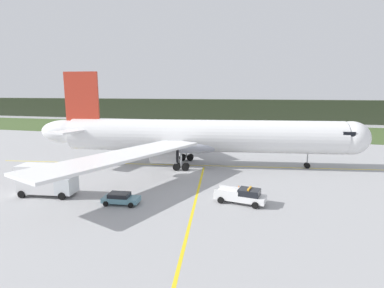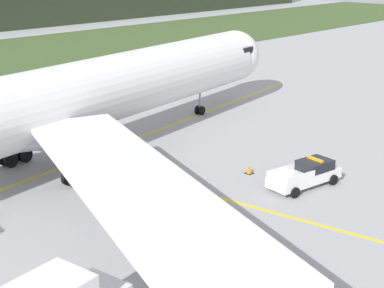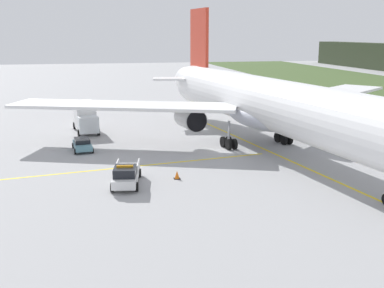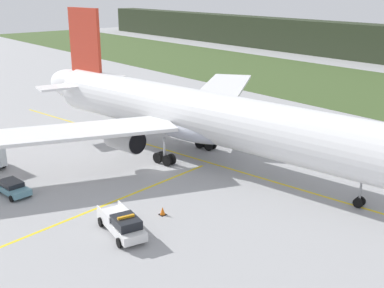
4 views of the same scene
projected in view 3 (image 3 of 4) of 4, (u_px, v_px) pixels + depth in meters
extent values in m
plane|color=#9C9C9E|center=(221.00, 150.00, 51.73)|extent=(320.00, 320.00, 0.00)
cube|color=yellow|center=(271.00, 152.00, 50.97)|extent=(71.76, 11.57, 0.01)
cube|color=yellow|center=(79.00, 172.00, 43.70)|extent=(6.23, 37.77, 0.01)
cylinder|color=white|center=(273.00, 104.00, 49.80)|extent=(45.66, 12.36, 5.38)
ellipsoid|color=white|center=(191.00, 80.00, 71.82)|extent=(9.13, 5.32, 4.03)
ellipsoid|color=#B5B9C9|center=(262.00, 115.00, 52.20)|extent=(13.42, 7.55, 2.96)
cube|color=white|center=(328.00, 95.00, 63.22)|extent=(20.18, 23.63, 0.35)
cylinder|color=#B5B5B5|center=(302.00, 111.00, 57.58)|extent=(4.26, 3.05, 2.47)
cylinder|color=black|center=(312.00, 113.00, 55.75)|extent=(0.47, 2.26, 2.27)
cube|color=white|center=(124.00, 106.00, 53.62)|extent=(14.13, 25.89, 0.35)
cylinder|color=#B5B5B5|center=(190.00, 118.00, 52.51)|extent=(4.26, 3.05, 2.47)
cylinder|color=black|center=(197.00, 121.00, 50.68)|extent=(0.47, 2.26, 2.27)
cube|color=red|center=(199.00, 43.00, 67.51)|extent=(5.89, 1.35, 9.59)
cube|color=white|center=(219.00, 77.00, 70.26)|extent=(5.61, 7.08, 0.28)
cube|color=white|center=(176.00, 79.00, 67.89)|extent=(4.00, 6.80, 0.28)
cylinder|color=gray|center=(284.00, 128.00, 54.75)|extent=(0.28, 0.28, 2.47)
cylinder|color=black|center=(284.00, 140.00, 54.27)|extent=(1.23, 0.48, 1.20)
cylinder|color=black|center=(289.00, 139.00, 54.51)|extent=(1.23, 0.48, 1.20)
cylinder|color=black|center=(278.00, 137.00, 55.54)|extent=(1.23, 0.48, 1.20)
cylinder|color=black|center=(283.00, 137.00, 55.78)|extent=(1.23, 0.48, 1.20)
cylinder|color=gray|center=(229.00, 132.00, 52.31)|extent=(0.28, 0.28, 2.47)
cylinder|color=black|center=(234.00, 144.00, 52.08)|extent=(1.23, 0.48, 1.20)
cylinder|color=black|center=(228.00, 145.00, 51.83)|extent=(1.23, 0.48, 1.20)
cylinder|color=black|center=(229.00, 141.00, 53.35)|extent=(1.23, 0.48, 1.20)
cylinder|color=black|center=(223.00, 142.00, 53.11)|extent=(1.23, 0.48, 1.20)
cube|color=silver|center=(126.00, 176.00, 40.02)|extent=(5.98, 2.83, 0.70)
cube|color=black|center=(125.00, 171.00, 38.86)|extent=(2.56, 2.12, 0.70)
cube|color=silver|center=(138.00, 165.00, 41.28)|extent=(2.74, 0.54, 0.45)
cube|color=silver|center=(117.00, 165.00, 41.19)|extent=(2.74, 0.54, 0.45)
cube|color=orange|center=(125.00, 166.00, 38.76)|extent=(0.42, 1.36, 0.16)
cylinder|color=black|center=(137.00, 187.00, 38.25)|extent=(0.79, 0.36, 0.76)
cylinder|color=black|center=(112.00, 187.00, 38.16)|extent=(0.79, 0.36, 0.76)
cylinder|color=black|center=(140.00, 173.00, 42.05)|extent=(0.79, 0.36, 0.76)
cylinder|color=black|center=(117.00, 173.00, 41.96)|extent=(0.79, 0.36, 0.76)
cube|color=silver|center=(88.00, 125.00, 58.69)|extent=(2.21, 2.64, 2.00)
cube|color=silver|center=(85.00, 115.00, 61.65)|extent=(5.18, 3.04, 3.37)
cylinder|color=#99999E|center=(86.00, 130.00, 61.15)|extent=(0.78, 0.20, 1.04)
cylinder|color=#99999E|center=(84.00, 127.00, 62.95)|extent=(0.78, 0.20, 1.04)
cylinder|color=black|center=(99.00, 132.00, 59.31)|extent=(0.93, 0.38, 0.90)
cylinder|color=black|center=(79.00, 133.00, 58.52)|extent=(0.93, 0.38, 0.90)
cylinder|color=black|center=(93.00, 125.00, 64.00)|extent=(0.93, 0.38, 0.90)
cylinder|color=black|center=(74.00, 126.00, 63.21)|extent=(0.93, 0.38, 0.90)
cube|color=#588999|center=(82.00, 145.00, 51.58)|extent=(4.28, 2.20, 0.55)
cube|color=black|center=(82.00, 140.00, 51.65)|extent=(2.46, 1.79, 0.45)
cylinder|color=black|center=(93.00, 150.00, 50.59)|extent=(0.62, 0.25, 0.60)
cylinder|color=black|center=(75.00, 152.00, 50.04)|extent=(0.62, 0.25, 0.60)
cylinder|color=black|center=(90.00, 144.00, 53.24)|extent=(0.62, 0.25, 0.60)
cylinder|color=black|center=(73.00, 146.00, 52.69)|extent=(0.62, 0.25, 0.60)
cube|color=black|center=(177.00, 179.00, 41.66)|extent=(0.57, 0.57, 0.03)
cone|color=orange|center=(177.00, 175.00, 41.57)|extent=(0.44, 0.44, 0.69)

